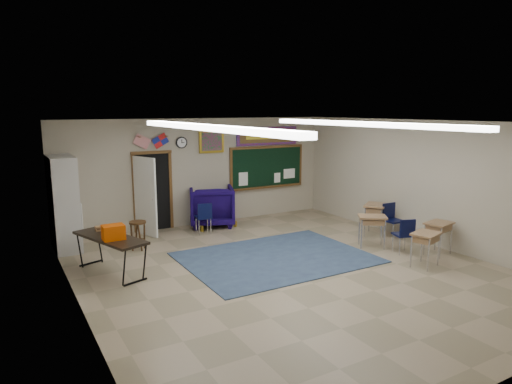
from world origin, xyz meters
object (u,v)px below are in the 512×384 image
student_desk_front_left (372,230)px  wooden_stool (138,235)px  folding_table (111,253)px  student_desk_front_right (375,218)px  wingback_armchair (212,206)px

student_desk_front_left → wooden_stool: bearing=-173.2°
student_desk_front_left → folding_table: (-5.78, 1.32, -0.01)m
student_desk_front_left → wooden_stool: 5.52m
student_desk_front_left → wooden_stool: size_ratio=1.17×
wooden_stool → student_desk_front_left: bearing=-27.9°
student_desk_front_left → student_desk_front_right: student_desk_front_right is taller
student_desk_front_right → wooden_stool: size_ratio=1.25×
student_desk_front_right → folding_table: 6.65m
wingback_armchair → student_desk_front_left: 4.52m
folding_table → wooden_stool: size_ratio=2.85×
wingback_armchair → folding_table: 4.17m
student_desk_front_right → folding_table: folding_table is taller
wingback_armchair → student_desk_front_left: bearing=143.6°
wingback_armchair → wooden_stool: 2.74m
wingback_armchair → wooden_stool: bearing=47.7°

